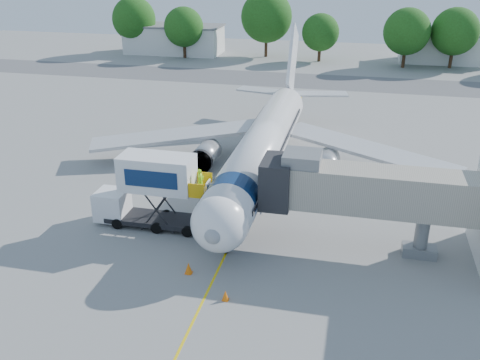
% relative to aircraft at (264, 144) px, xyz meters
% --- Properties ---
extents(ground, '(160.00, 160.00, 0.00)m').
position_rel_aircraft_xyz_m(ground, '(0.00, -4.12, -2.95)').
color(ground, gray).
rests_on(ground, ground).
extents(guidance_line, '(0.15, 70.00, 0.01)m').
position_rel_aircraft_xyz_m(guidance_line, '(0.00, -4.12, -2.94)').
color(guidance_line, yellow).
rests_on(guidance_line, ground).
extents(taxiway_strip, '(120.00, 10.00, 0.01)m').
position_rel_aircraft_xyz_m(taxiway_strip, '(0.00, 37.88, -2.94)').
color(taxiway_strip, '#59595B').
rests_on(taxiway_strip, ground).
extents(aircraft, '(34.17, 37.73, 11.35)m').
position_rel_aircraft_xyz_m(aircraft, '(0.00, 0.00, 0.00)').
color(aircraft, white).
rests_on(aircraft, ground).
extents(jet_bridge, '(13.90, 3.20, 6.60)m').
position_rel_aircraft_xyz_m(jet_bridge, '(7.99, -11.12, 1.39)').
color(jet_bridge, '#ACA493').
rests_on(jet_bridge, ground).
extents(catering_hiloader, '(8.50, 2.44, 5.50)m').
position_rel_aircraft_xyz_m(catering_hiloader, '(-6.27, -11.12, -0.19)').
color(catering_hiloader, black).
rests_on(catering_hiloader, ground).
extents(ground_tug, '(3.94, 2.69, 1.44)m').
position_rel_aircraft_xyz_m(ground_tug, '(3.80, -22.39, -2.19)').
color(ground_tug, white).
rests_on(ground_tug, ground).
extents(safety_cone_a, '(0.48, 0.48, 0.76)m').
position_rel_aircraft_xyz_m(safety_cone_a, '(-1.70, -16.54, -2.58)').
color(safety_cone_a, orange).
rests_on(safety_cone_a, ground).
extents(safety_cone_b, '(0.40, 0.40, 0.64)m').
position_rel_aircraft_xyz_m(safety_cone_b, '(1.24, -18.71, -2.64)').
color(safety_cone_b, orange).
rests_on(safety_cone_b, ground).
extents(outbuilding_left, '(18.40, 8.40, 5.30)m').
position_rel_aircraft_xyz_m(outbuilding_left, '(-28.00, 55.88, -0.29)').
color(outbuilding_left, silver).
rests_on(outbuilding_left, ground).
extents(outbuilding_right, '(16.40, 7.40, 5.30)m').
position_rel_aircraft_xyz_m(outbuilding_right, '(22.00, 57.88, -0.29)').
color(outbuilding_right, silver).
rests_on(outbuilding_right, ground).
extents(tree_a, '(8.18, 8.18, 10.44)m').
position_rel_aircraft_xyz_m(tree_a, '(-35.28, 54.34, 3.39)').
color(tree_a, '#382314').
rests_on(tree_a, ground).
extents(tree_b, '(7.15, 7.15, 9.11)m').
position_rel_aircraft_xyz_m(tree_b, '(-24.56, 51.74, 2.58)').
color(tree_b, '#382314').
rests_on(tree_b, ground).
extents(tree_c, '(9.32, 9.32, 11.88)m').
position_rel_aircraft_xyz_m(tree_c, '(-10.08, 56.03, 4.27)').
color(tree_c, '#382314').
rests_on(tree_c, ground).
extents(tree_d, '(6.54, 6.54, 8.34)m').
position_rel_aircraft_xyz_m(tree_d, '(0.01, 53.75, 2.11)').
color(tree_d, '#382314').
rests_on(tree_d, ground).
extents(tree_e, '(7.72, 7.72, 9.84)m').
position_rel_aircraft_xyz_m(tree_e, '(14.43, 51.47, 3.03)').
color(tree_e, '#382314').
rests_on(tree_e, ground).
extents(tree_f, '(7.78, 7.78, 9.92)m').
position_rel_aircraft_xyz_m(tree_f, '(22.18, 52.92, 3.07)').
color(tree_f, '#382314').
rests_on(tree_f, ground).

